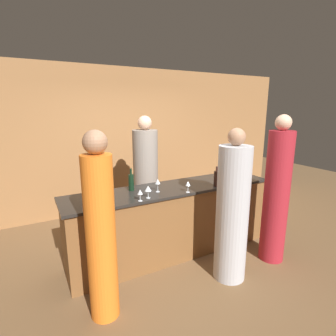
{
  "coord_description": "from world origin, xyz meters",
  "views": [
    {
      "loc": [
        -1.68,
        -2.97,
        2.05
      ],
      "look_at": [
        -0.02,
        0.1,
        1.23
      ],
      "focal_mm": 28.0,
      "sensor_mm": 36.0,
      "label": 1
    }
  ],
  "objects_px": {
    "ice_bucket": "(231,169)",
    "bartender": "(146,180)",
    "wine_bottle_0": "(131,182)",
    "wine_bottle_1": "(216,178)",
    "guest_2": "(101,233)",
    "guest_1": "(276,195)",
    "guest_0": "(232,212)"
  },
  "relations": [
    {
      "from": "guest_2",
      "to": "wine_bottle_1",
      "type": "bearing_deg",
      "value": 14.39
    },
    {
      "from": "wine_bottle_0",
      "to": "wine_bottle_1",
      "type": "bearing_deg",
      "value": -19.61
    },
    {
      "from": "guest_1",
      "to": "wine_bottle_1",
      "type": "height_order",
      "value": "guest_1"
    },
    {
      "from": "wine_bottle_1",
      "to": "ice_bucket",
      "type": "xyz_separation_m",
      "value": [
        0.64,
        0.42,
        -0.03
      ]
    },
    {
      "from": "guest_0",
      "to": "wine_bottle_1",
      "type": "height_order",
      "value": "guest_0"
    },
    {
      "from": "bartender",
      "to": "wine_bottle_1",
      "type": "bearing_deg",
      "value": 119.33
    },
    {
      "from": "guest_2",
      "to": "wine_bottle_1",
      "type": "xyz_separation_m",
      "value": [
        1.71,
        0.44,
        0.21
      ]
    },
    {
      "from": "ice_bucket",
      "to": "wine_bottle_1",
      "type": "bearing_deg",
      "value": -146.85
    },
    {
      "from": "bartender",
      "to": "guest_1",
      "type": "distance_m",
      "value": 1.97
    },
    {
      "from": "guest_1",
      "to": "wine_bottle_0",
      "type": "distance_m",
      "value": 1.92
    },
    {
      "from": "bartender",
      "to": "guest_2",
      "type": "xyz_separation_m",
      "value": [
        -1.12,
        -1.49,
        0.0
      ]
    },
    {
      "from": "guest_1",
      "to": "guest_2",
      "type": "xyz_separation_m",
      "value": [
        -2.29,
        0.09,
        -0.03
      ]
    },
    {
      "from": "guest_2",
      "to": "wine_bottle_1",
      "type": "distance_m",
      "value": 1.78
    },
    {
      "from": "guest_2",
      "to": "bartender",
      "type": "bearing_deg",
      "value": 53.2
    },
    {
      "from": "bartender",
      "to": "wine_bottle_0",
      "type": "xyz_separation_m",
      "value": [
        -0.5,
        -0.67,
        0.21
      ]
    },
    {
      "from": "guest_2",
      "to": "wine_bottle_0",
      "type": "relative_size",
      "value": 6.33
    },
    {
      "from": "guest_1",
      "to": "wine_bottle_0",
      "type": "height_order",
      "value": "guest_1"
    },
    {
      "from": "guest_0",
      "to": "guest_2",
      "type": "xyz_separation_m",
      "value": [
        -1.51,
        0.12,
        0.04
      ]
    },
    {
      "from": "ice_bucket",
      "to": "bartender",
      "type": "bearing_deg",
      "value": 152.67
    },
    {
      "from": "bartender",
      "to": "guest_1",
      "type": "relative_size",
      "value": 0.98
    },
    {
      "from": "wine_bottle_0",
      "to": "guest_1",
      "type": "bearing_deg",
      "value": -28.63
    },
    {
      "from": "wine_bottle_0",
      "to": "ice_bucket",
      "type": "distance_m",
      "value": 1.73
    },
    {
      "from": "guest_1",
      "to": "guest_2",
      "type": "bearing_deg",
      "value": 177.83
    },
    {
      "from": "guest_1",
      "to": "wine_bottle_0",
      "type": "xyz_separation_m",
      "value": [
        -1.67,
        0.91,
        0.17
      ]
    },
    {
      "from": "bartender",
      "to": "ice_bucket",
      "type": "xyz_separation_m",
      "value": [
        1.23,
        -0.64,
        0.18
      ]
    },
    {
      "from": "bartender",
      "to": "wine_bottle_0",
      "type": "bearing_deg",
      "value": 53.32
    },
    {
      "from": "guest_1",
      "to": "guest_2",
      "type": "distance_m",
      "value": 2.3
    },
    {
      "from": "bartender",
      "to": "guest_2",
      "type": "relative_size",
      "value": 1.03
    },
    {
      "from": "wine_bottle_0",
      "to": "ice_bucket",
      "type": "relative_size",
      "value": 1.46
    },
    {
      "from": "guest_2",
      "to": "guest_1",
      "type": "bearing_deg",
      "value": -2.17
    },
    {
      "from": "ice_bucket",
      "to": "wine_bottle_0",
      "type": "bearing_deg",
      "value": -179.01
    },
    {
      "from": "guest_0",
      "to": "wine_bottle_0",
      "type": "relative_size",
      "value": 6.22
    }
  ]
}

